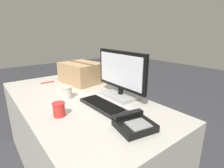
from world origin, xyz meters
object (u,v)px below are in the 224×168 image
Objects in this scene: paper_cup_left at (67,92)px; pen_marker at (47,82)px; monitor at (121,77)px; desk_phone at (134,124)px; cardboard_box at (81,73)px; keyboard at (102,105)px; spoon at (18,82)px; paper_cup_right at (59,109)px.

pen_marker is (-0.58, 0.02, -0.05)m from paper_cup_left.
monitor is 2.34× the size of desk_phone.
cardboard_box is at bearing -175.92° from monitor.
monitor is 0.48m from paper_cup_left.
desk_phone reaches higher than keyboard.
paper_cup_left reaches higher than pen_marker.
pen_marker is at bearing -166.17° from spoon.
paper_cup_right is at bearing 76.15° from pen_marker.
paper_cup_left is 0.58m from pen_marker.
paper_cup_left is 0.72× the size of pen_marker.
keyboard is (0.07, -0.24, -0.17)m from monitor.
paper_cup_right is 0.83m from cardboard_box.
keyboard is at bearing -172.74° from desk_phone.
cardboard_box is at bearing 141.18° from paper_cup_right.
monitor reaches higher than cardboard_box.
desk_phone is at bearing -31.58° from monitor.
spoon is (-1.08, -0.06, -0.05)m from paper_cup_right.
pen_marker reaches higher than spoon.
spoon is at bearing -127.24° from cardboard_box.
monitor is 5.43× the size of paper_cup_left.
desk_phone is at bearing 158.19° from spoon.
keyboard is 0.88× the size of cardboard_box.
monitor is 3.93× the size of pen_marker.
desk_phone is at bearing 93.49° from pen_marker.
spoon is (-0.80, -0.24, -0.05)m from paper_cup_left.
desk_phone is 1.09m from cardboard_box.
monitor is 0.54m from desk_phone.
desk_phone is 1.68× the size of pen_marker.
paper_cup_left is at bearing 146.62° from paper_cup_right.
spoon is at bearing -149.73° from monitor.
desk_phone is 0.51m from paper_cup_right.
paper_cup_left reaches higher than keyboard.
desk_phone is 1.54m from spoon.
desk_phone is 2.51× the size of paper_cup_right.
keyboard reaches higher than pen_marker.
paper_cup_right is 0.20× the size of cardboard_box.
pen_marker is (-0.21, -0.32, -0.10)m from cardboard_box.
paper_cup_left is 0.84m from spoon.
spoon is 0.34m from pen_marker.
spoon is at bearing -155.68° from desk_phone.
keyboard reaches higher than spoon.
monitor is 5.88× the size of paper_cup_right.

